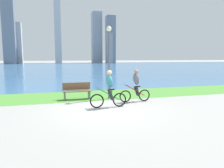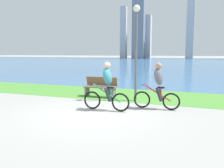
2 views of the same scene
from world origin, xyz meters
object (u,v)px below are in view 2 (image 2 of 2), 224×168
Objects in this scene: bench_near_path at (101,87)px; lamppost_tall at (136,39)px; cyclist_lead at (107,87)px; cyclist_trailing at (158,86)px.

lamppost_tall reaches higher than bench_near_path.
lamppost_tall is (0.51, 1.94, 1.70)m from cyclist_lead.
cyclist_trailing is at bearing -27.20° from bench_near_path.
cyclist_lead is 2.58m from bench_near_path.
cyclist_lead is 0.44× the size of lamppost_tall.
lamppost_tall reaches higher than cyclist_lead.
cyclist_trailing is 0.43× the size of lamppost_tall.
cyclist_lead is at bearing -104.57° from lamppost_tall.
cyclist_trailing is 1.10× the size of bench_near_path.
lamppost_tall is at bearing 133.96° from cyclist_trailing.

